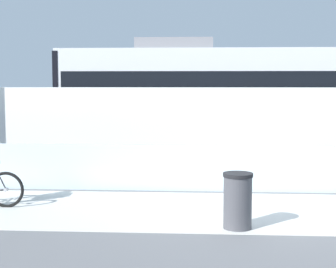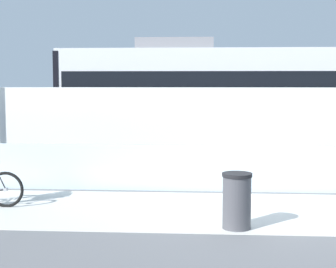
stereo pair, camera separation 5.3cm
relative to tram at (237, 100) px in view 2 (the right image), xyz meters
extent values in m
plane|color=slate|center=(0.10, -6.85, -1.89)|extent=(200.00, 200.00, 0.00)
cube|color=silver|center=(0.10, -6.85, -1.89)|extent=(32.00, 3.20, 0.01)
cube|color=silver|center=(0.10, -5.00, -1.36)|extent=(32.00, 0.05, 1.06)
cube|color=silver|center=(0.10, -3.20, -0.73)|extent=(32.00, 0.36, 2.32)
cube|color=#595654|center=(0.10, -0.72, -1.89)|extent=(32.00, 0.08, 0.01)
cube|color=#595654|center=(0.10, 0.72, -1.89)|extent=(32.00, 0.08, 0.01)
cube|color=silver|center=(0.02, 0.00, 0.01)|extent=(11.00, 2.50, 3.10)
cube|color=black|center=(0.02, 0.00, 0.36)|extent=(10.56, 2.54, 1.04)
cube|color=orange|center=(0.02, 0.00, -1.36)|extent=(10.78, 2.53, 0.28)
cube|color=slate|center=(-1.96, 0.00, 1.74)|extent=(2.40, 1.10, 0.36)
cube|color=#232326|center=(-3.50, 0.00, -1.53)|extent=(1.40, 1.88, 0.20)
cylinder|color=black|center=(-3.50, -0.72, -1.59)|extent=(0.60, 0.10, 0.60)
cylinder|color=black|center=(-3.50, 0.72, -1.59)|extent=(0.60, 0.10, 0.60)
cube|color=black|center=(-5.43, 0.00, 0.01)|extent=(0.16, 2.54, 2.94)
torus|color=black|center=(-4.92, -6.85, -1.53)|extent=(0.72, 0.06, 0.72)
cylinder|color=#99999E|center=(-4.92, -6.85, -1.53)|extent=(0.07, 0.10, 0.07)
cylinder|color=#47474C|center=(-0.46, -8.10, -1.44)|extent=(0.48, 0.48, 0.90)
cylinder|color=black|center=(-0.46, -8.10, -0.96)|extent=(0.51, 0.51, 0.06)
camera|label=1|loc=(-1.05, -17.17, 0.63)|focal=58.12mm
camera|label=2|loc=(-1.00, -17.16, 0.63)|focal=58.12mm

